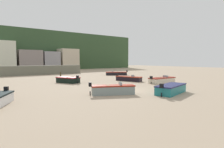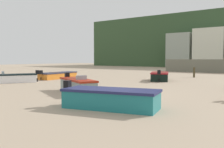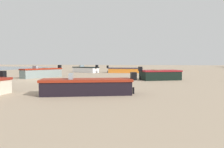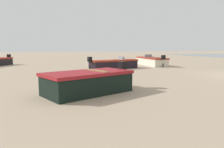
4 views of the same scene
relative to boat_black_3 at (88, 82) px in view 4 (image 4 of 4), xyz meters
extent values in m
cube|color=black|center=(16.95, 5.74, 0.45)|extent=(0.40, 0.42, 0.40)
cylinder|color=black|center=(16.95, 5.74, -0.28)|extent=(0.14, 0.14, 0.33)
cube|color=black|center=(-0.01, 0.02, -0.07)|extent=(2.89, 3.76, 0.76)
cube|color=maroon|center=(-0.01, 0.02, 0.37)|extent=(3.01, 3.88, 0.12)
cube|color=black|center=(0.75, -1.69, 0.55)|extent=(0.41, 0.39, 0.40)
cylinder|color=black|center=(0.75, -1.69, -0.26)|extent=(0.13, 0.13, 0.38)
cube|color=olive|center=(0.16, -0.37, 0.42)|extent=(1.39, 0.79, 0.08)
cube|color=beige|center=(11.43, -8.63, -0.10)|extent=(4.55, 1.50, 0.70)
cube|color=maroon|center=(11.43, -8.63, 0.31)|extent=(4.65, 1.59, 0.12)
cube|color=black|center=(8.99, -8.59, 0.49)|extent=(0.28, 0.32, 0.40)
cylinder|color=black|center=(8.99, -8.59, -0.27)|extent=(0.10, 0.10, 0.35)
cube|color=#8C9EA8|center=(12.22, -8.64, 0.51)|extent=(0.21, 0.87, 0.28)
cube|color=#91694D|center=(10.86, -8.62, 0.36)|extent=(0.26, 1.23, 0.08)
cube|color=black|center=(8.94, -3.82, -0.12)|extent=(2.40, 4.48, 0.66)
cube|color=maroon|center=(8.94, -3.82, 0.27)|extent=(2.51, 4.60, 0.12)
cube|color=black|center=(8.23, -1.58, 0.45)|extent=(0.39, 0.36, 0.40)
cylinder|color=black|center=(8.23, -1.58, -0.28)|extent=(0.13, 0.13, 0.33)
cube|color=#8C9EA8|center=(9.17, -4.55, 0.47)|extent=(0.71, 0.40, 0.28)
camera|label=1|loc=(-11.23, -26.30, 2.94)|focal=29.42mm
camera|label=2|loc=(11.89, -24.36, 1.89)|focal=40.97mm
camera|label=3|loc=(18.29, -0.64, 1.19)|focal=31.91mm
camera|label=4|loc=(-8.22, 1.44, 1.38)|focal=33.61mm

